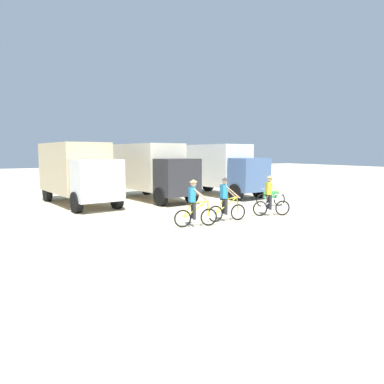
% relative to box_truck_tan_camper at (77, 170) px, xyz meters
% --- Properties ---
extents(ground_plane, '(120.00, 120.00, 0.00)m').
position_rel_box_truck_tan_camper_xyz_m(ground_plane, '(3.27, -9.64, -1.87)').
color(ground_plane, beige).
extents(box_truck_tan_camper, '(3.31, 7.02, 3.35)m').
position_rel_box_truck_tan_camper_xyz_m(box_truck_tan_camper, '(0.00, 0.00, 0.00)').
color(box_truck_tan_camper, '#CCB78E').
rests_on(box_truck_tan_camper, ground).
extents(box_truck_cream_rv, '(3.36, 7.03, 3.35)m').
position_rel_box_truck_tan_camper_xyz_m(box_truck_cream_rv, '(4.32, 0.12, 0.00)').
color(box_truck_cream_rv, beige).
rests_on(box_truck_cream_rv, ground).
extents(box_truck_white_box, '(3.36, 7.03, 3.35)m').
position_rel_box_truck_tan_camper_xyz_m(box_truck_white_box, '(9.05, -0.05, 0.00)').
color(box_truck_white_box, white).
rests_on(box_truck_white_box, ground).
extents(cyclist_orange_shirt, '(1.71, 0.56, 1.82)m').
position_rel_box_truck_tan_camper_xyz_m(cyclist_orange_shirt, '(2.80, -8.17, -1.03)').
color(cyclist_orange_shirt, black).
rests_on(cyclist_orange_shirt, ground).
extents(cyclist_cowboy_hat, '(1.73, 0.52, 1.82)m').
position_rel_box_truck_tan_camper_xyz_m(cyclist_cowboy_hat, '(4.45, -7.83, -1.03)').
color(cyclist_cowboy_hat, black).
rests_on(cyclist_cowboy_hat, ground).
extents(cyclist_near_camera, '(1.65, 0.73, 1.82)m').
position_rel_box_truck_tan_camper_xyz_m(cyclist_near_camera, '(6.93, -7.72, -1.03)').
color(cyclist_near_camera, black).
rests_on(cyclist_near_camera, ground).
extents(bicycle_spare, '(1.72, 0.50, 0.97)m').
position_rel_box_truck_tan_camper_xyz_m(bicycle_spare, '(8.84, -5.55, -1.48)').
color(bicycle_spare, black).
rests_on(bicycle_spare, ground).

